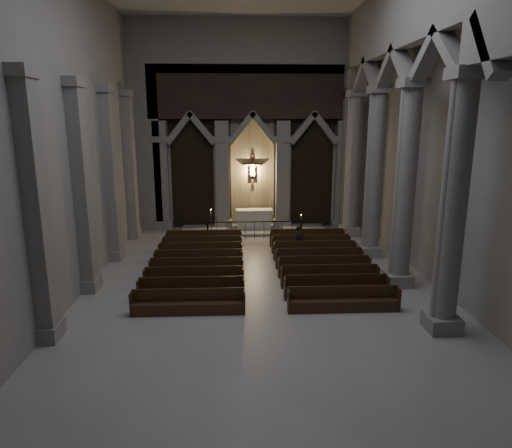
# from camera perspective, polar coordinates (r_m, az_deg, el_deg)

# --- Properties ---
(room) EXTENTS (24.00, 24.10, 12.00)m
(room) POSITION_cam_1_polar(r_m,az_deg,el_deg) (15.69, 1.23, 16.76)
(room) COLOR #9E9B96
(room) RESTS_ON ground
(sanctuary_wall) EXTENTS (14.00, 0.77, 12.00)m
(sanctuary_wall) POSITION_cam_1_polar(r_m,az_deg,el_deg) (27.18, -0.44, 13.25)
(sanctuary_wall) COLOR gray
(sanctuary_wall) RESTS_ON ground
(right_arcade) EXTENTS (1.00, 24.00, 12.00)m
(right_arcade) POSITION_cam_1_polar(r_m,az_deg,el_deg) (18.21, 19.23, 16.29)
(right_arcade) COLOR gray
(right_arcade) RESTS_ON ground
(left_pilasters) EXTENTS (0.60, 13.00, 8.03)m
(left_pilasters) POSITION_cam_1_polar(r_m,az_deg,el_deg) (20.16, -19.12, 4.75)
(left_pilasters) COLOR gray
(left_pilasters) RESTS_ON ground
(sanctuary_step) EXTENTS (8.50, 2.60, 0.15)m
(sanctuary_step) POSITION_cam_1_polar(r_m,az_deg,el_deg) (27.07, -0.34, -0.74)
(sanctuary_step) COLOR gray
(sanctuary_step) RESTS_ON ground
(altar) EXTENTS (2.17, 0.87, 1.10)m
(altar) POSITION_cam_1_polar(r_m,az_deg,el_deg) (27.26, -0.24, 0.72)
(altar) COLOR beige
(altar) RESTS_ON sanctuary_step
(altar_rail) EXTENTS (5.27, 0.09, 1.04)m
(altar_rail) POSITION_cam_1_polar(r_m,az_deg,el_deg) (25.19, -0.18, -0.38)
(altar_rail) COLOR black
(altar_rail) RESTS_ON ground
(candle_stand_left) EXTENTS (0.27, 0.27, 1.59)m
(candle_stand_left) POSITION_cam_1_polar(r_m,az_deg,el_deg) (25.88, -5.63, -0.65)
(candle_stand_left) COLOR olive
(candle_stand_left) RESTS_ON ground
(candle_stand_right) EXTENTS (0.21, 0.21, 1.24)m
(candle_stand_right) POSITION_cam_1_polar(r_m,az_deg,el_deg) (26.14, 5.62, -0.73)
(candle_stand_right) COLOR olive
(candle_stand_right) RESTS_ON ground
(pews) EXTENTS (9.32, 8.71, 0.87)m
(pews) POSITION_cam_1_polar(r_m,az_deg,el_deg) (19.95, 0.50, -5.31)
(pews) COLOR black
(pews) RESTS_ON ground
(worshipper) EXTENTS (0.53, 0.41, 1.31)m
(worshipper) POSITION_cam_1_polar(r_m,az_deg,el_deg) (23.01, 5.30, -1.86)
(worshipper) COLOR black
(worshipper) RESTS_ON ground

